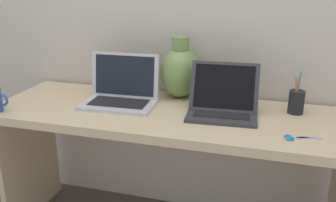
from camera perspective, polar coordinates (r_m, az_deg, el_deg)
The scene contains 6 objects.
desk at distance 1.79m, azimuth 0.00°, elevation -5.70°, with size 1.67×0.56×0.70m.
laptop_left at distance 1.84m, azimuth -7.07°, elevation 1.62°, with size 0.36×0.25×0.24m.
laptop_right at distance 1.70m, azimuth 8.37°, elevation -0.03°, with size 0.32×0.26×0.22m.
green_vase at distance 1.90m, azimuth 1.85°, elevation 4.54°, with size 0.20×0.20×0.31m.
pen_cup at distance 1.79m, azimuth 18.95°, elevation -0.05°, with size 0.07×0.07×0.19m.
scissors at distance 1.54m, azimuth 18.93°, elevation -5.29°, with size 0.15×0.08×0.01m.
Camera 1 is at (0.45, -1.56, 1.32)m, focal length 40.04 mm.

